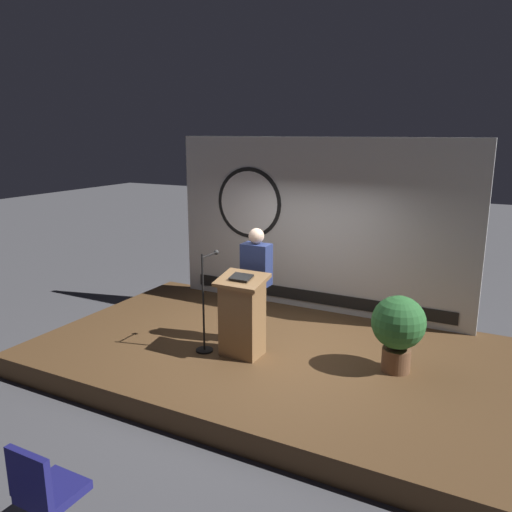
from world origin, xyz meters
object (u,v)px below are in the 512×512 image
at_px(speaker_person, 256,285).
at_px(potted_plant, 398,327).
at_px(microphone_stand, 206,317).
at_px(podium, 242,316).
at_px(audience_chair_right, 44,488).

distance_m(speaker_person, potted_plant, 2.02).
xyz_separation_m(speaker_person, potted_plant, (2.00, 0.00, -0.26)).
relative_size(speaker_person, potted_plant, 1.69).
bearing_deg(microphone_stand, potted_plant, 13.21).
height_order(podium, potted_plant, podium).
bearing_deg(podium, microphone_stand, -169.09).
bearing_deg(potted_plant, podium, -166.19).
xyz_separation_m(podium, speaker_person, (-0.04, 0.48, 0.30)).
xyz_separation_m(microphone_stand, potted_plant, (2.48, 0.58, 0.11)).
relative_size(speaker_person, microphone_stand, 1.21).
bearing_deg(speaker_person, potted_plant, 0.08).
bearing_deg(podium, potted_plant, 13.81).
bearing_deg(audience_chair_right, speaker_person, 91.22).
bearing_deg(audience_chair_right, microphone_stand, 99.93).
relative_size(speaker_person, audience_chair_right, 1.88).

